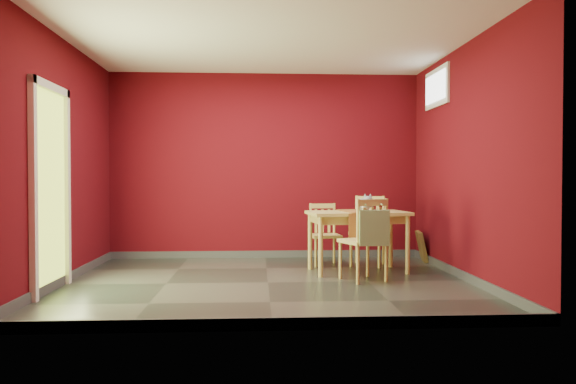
{
  "coord_description": "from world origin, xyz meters",
  "views": [
    {
      "loc": [
        -0.13,
        -6.24,
        1.16
      ],
      "look_at": [
        0.25,
        0.45,
        1.0
      ],
      "focal_mm": 35.0,
      "sensor_mm": 36.0,
      "label": 1
    }
  ],
  "objects": [
    {
      "name": "chair_near",
      "position": [
        1.1,
        0.03,
        0.48
      ],
      "size": [
        0.57,
        0.57,
        0.94
      ],
      "color": "#CEB860",
      "rests_on": "ground"
    },
    {
      "name": "table_runner",
      "position": [
        1.13,
        0.54,
        0.69
      ],
      "size": [
        0.44,
        0.78,
        0.37
      ],
      "color": "brown",
      "rests_on": "dining_table"
    },
    {
      "name": "room_shell",
      "position": [
        0.0,
        0.0,
        0.05
      ],
      "size": [
        4.5,
        4.5,
        4.5
      ],
      "color": "#510810",
      "rests_on": "ground"
    },
    {
      "name": "cat",
      "position": [
        1.23,
        0.71,
        0.87
      ],
      "size": [
        0.3,
        0.49,
        0.23
      ],
      "primitive_type": null,
      "rotation": [
        0.0,
        0.0,
        0.14
      ],
      "color": "slate",
      "rests_on": "table_runner"
    },
    {
      "name": "chair_far_left",
      "position": [
        0.79,
        1.26,
        0.42
      ],
      "size": [
        0.42,
        0.42,
        0.82
      ],
      "color": "#CEB860",
      "rests_on": "ground"
    },
    {
      "name": "doorway",
      "position": [
        -2.23,
        -0.4,
        1.12
      ],
      "size": [
        0.06,
        1.01,
        2.13
      ],
      "color": "#B7D838",
      "rests_on": "ground"
    },
    {
      "name": "picture_frame",
      "position": [
        2.19,
        1.5,
        0.21
      ],
      "size": [
        0.2,
        0.43,
        0.42
      ],
      "color": "brown",
      "rests_on": "ground"
    },
    {
      "name": "tote_bag",
      "position": [
        1.15,
        -0.19,
        0.62
      ],
      "size": [
        0.33,
        0.19,
        0.46
      ],
      "color": "#76925D",
      "rests_on": "chair_near"
    },
    {
      "name": "ground",
      "position": [
        0.0,
        0.0,
        0.0
      ],
      "size": [
        4.5,
        4.5,
        0.0
      ],
      "primitive_type": "plane",
      "color": "#2D342D",
      "rests_on": "ground"
    },
    {
      "name": "chair_far_right",
      "position": [
        1.37,
        1.21,
        0.47
      ],
      "size": [
        0.56,
        0.56,
        0.93
      ],
      "color": "#CEB860",
      "rests_on": "ground"
    },
    {
      "name": "outlet_plate",
      "position": [
        1.6,
        1.99,
        0.3
      ],
      "size": [
        0.08,
        0.02,
        0.12
      ],
      "primitive_type": "cube",
      "color": "silver",
      "rests_on": "room_shell"
    },
    {
      "name": "window",
      "position": [
        2.23,
        1.0,
        2.35
      ],
      "size": [
        0.05,
        0.9,
        0.5
      ],
      "color": "white",
      "rests_on": "room_shell"
    },
    {
      "name": "dining_table",
      "position": [
        1.13,
        0.66,
        0.66
      ],
      "size": [
        1.28,
        0.84,
        0.75
      ],
      "color": "#CEB860",
      "rests_on": "ground"
    }
  ]
}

